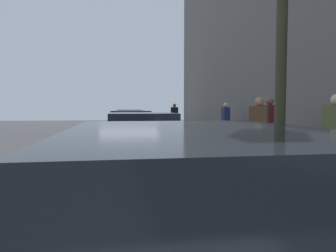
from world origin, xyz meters
The scene contains 14 objects.
ground_plane centered at (0.00, 0.00, 0.00)m, with size 56.00×56.00×0.00m, color #333335.
sidewalk centered at (0.00, -3.30, 0.07)m, with size 28.00×4.60×0.15m, color gray.
lane_stripe_centre centered at (0.00, 3.20, 0.00)m, with size 28.00×0.14×0.01m, color gold.
snow_bank_curb centered at (3.44, -0.70, 0.11)m, with size 6.01×0.56×0.22m, color white.
parked_car_silver centered at (-11.23, -0.14, 0.76)m, with size 4.34×1.95×1.51m.
parked_car_navy centered at (-5.27, -0.15, 0.76)m, with size 4.27×1.97×1.51m.
parked_car_green centered at (0.22, -0.03, 0.76)m, with size 4.40×1.97×1.51m.
parked_car_black centered at (6.98, -0.17, 0.76)m, with size 4.49×1.96×1.51m.
pedestrian_black_coat centered at (7.06, -3.18, 1.09)m, with size 0.58×0.49×1.76m.
pedestrian_brown_coat centered at (-5.46, -3.31, 1.09)m, with size 0.53×0.56×1.77m.
pedestrian_olive_coat centered at (-7.38, -4.12, 1.10)m, with size 0.49×0.59×1.78m.
pedestrian_navy_coat centered at (1.20, -4.70, 1.08)m, with size 0.47×0.57×1.74m.
pedestrian_burgundy_coat centered at (-4.32, -4.19, 1.11)m, with size 0.55×0.58×1.81m.
rolling_suitcase centered at (0.85, -4.72, 0.41)m, with size 0.34×0.22×0.88m.
Camera 1 is at (-13.29, 0.34, 1.64)m, focal length 33.18 mm.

